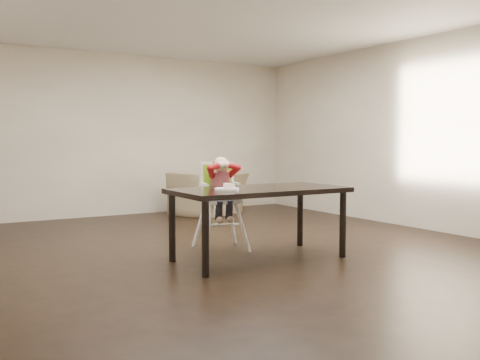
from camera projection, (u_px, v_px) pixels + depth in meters
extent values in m
plane|color=black|center=(235.00, 249.00, 6.14)|extent=(7.00, 7.00, 0.00)
cube|color=#BEB39E|center=(130.00, 135.00, 9.04)|extent=(6.00, 0.02, 2.70)
cube|color=#BEB39E|center=(416.00, 133.00, 7.59)|extent=(0.02, 7.00, 2.70)
cube|color=white|center=(235.00, 10.00, 5.95)|extent=(6.00, 7.00, 0.02)
cube|color=black|center=(259.00, 190.00, 5.54)|extent=(1.80, 0.90, 0.05)
cylinder|color=black|center=(205.00, 239.00, 4.82)|extent=(0.07, 0.07, 0.70)
cylinder|color=black|center=(343.00, 225.00, 5.67)|extent=(0.07, 0.07, 0.70)
cylinder|color=black|center=(172.00, 228.00, 5.46)|extent=(0.07, 0.07, 0.70)
cylinder|color=black|center=(300.00, 216.00, 6.30)|extent=(0.07, 0.07, 0.70)
cylinder|color=white|center=(208.00, 228.00, 5.85)|extent=(0.05, 0.05, 0.56)
cylinder|color=white|center=(243.00, 227.00, 5.98)|extent=(0.05, 0.05, 0.56)
cylinder|color=white|center=(199.00, 223.00, 6.23)|extent=(0.05, 0.05, 0.56)
cylinder|color=white|center=(232.00, 222.00, 6.36)|extent=(0.05, 0.05, 0.56)
cube|color=white|center=(221.00, 200.00, 6.09)|extent=(0.47, 0.44, 0.05)
cube|color=#72B617|center=(221.00, 197.00, 6.08)|extent=(0.38, 0.36, 0.03)
cube|color=white|center=(217.00, 179.00, 6.22)|extent=(0.40, 0.14, 0.42)
cube|color=#72B617|center=(218.00, 180.00, 6.19)|extent=(0.34, 0.09, 0.38)
cube|color=black|center=(214.00, 181.00, 6.10)|extent=(0.07, 0.18, 0.02)
cube|color=black|center=(225.00, 181.00, 6.14)|extent=(0.07, 0.18, 0.02)
cylinder|color=red|center=(221.00, 184.00, 6.07)|extent=(0.27, 0.27, 0.27)
sphere|color=beige|center=(221.00, 165.00, 6.04)|extent=(0.21, 0.21, 0.18)
ellipsoid|color=brown|center=(220.00, 163.00, 6.06)|extent=(0.22, 0.21, 0.14)
sphere|color=beige|center=(220.00, 165.00, 5.94)|extent=(0.10, 0.10, 0.08)
sphere|color=beige|center=(226.00, 165.00, 5.96)|extent=(0.10, 0.10, 0.08)
cylinder|color=white|center=(227.00, 190.00, 5.24)|extent=(0.29, 0.29, 0.02)
torus|color=white|center=(227.00, 189.00, 5.24)|extent=(0.29, 0.29, 0.01)
imported|color=#96855F|center=(208.00, 186.00, 9.08)|extent=(1.31, 1.12, 0.97)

